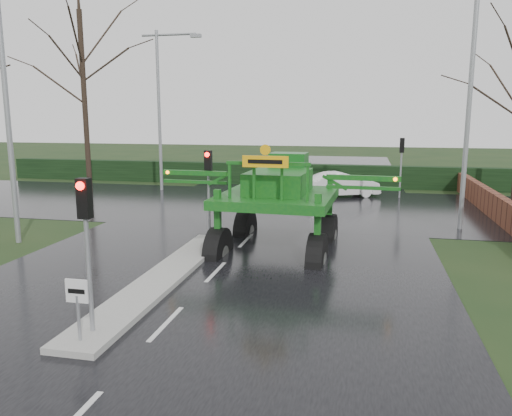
% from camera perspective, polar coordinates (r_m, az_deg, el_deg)
% --- Properties ---
extents(ground, '(140.00, 140.00, 0.00)m').
position_cam_1_polar(ground, '(12.13, -10.22, -12.95)').
color(ground, black).
rests_on(ground, ground).
extents(road_main, '(14.00, 80.00, 0.02)m').
position_cam_1_polar(road_main, '(21.26, 0.05, -2.51)').
color(road_main, black).
rests_on(road_main, ground).
extents(road_cross, '(80.00, 12.00, 0.02)m').
position_cam_1_polar(road_cross, '(27.04, 2.74, 0.30)').
color(road_cross, black).
rests_on(road_cross, ground).
extents(median_island, '(1.20, 10.00, 0.16)m').
position_cam_1_polar(median_island, '(15.16, -10.48, -7.77)').
color(median_island, gray).
rests_on(median_island, ground).
extents(hedge_row, '(44.00, 0.90, 1.50)m').
position_cam_1_polar(hedge_row, '(34.77, 4.93, 3.79)').
color(hedge_row, black).
rests_on(hedge_row, ground).
extents(brick_wall, '(0.40, 20.00, 1.20)m').
position_cam_1_polar(brick_wall, '(27.28, 25.05, 0.67)').
color(brick_wall, '#592D1E').
rests_on(brick_wall, ground).
extents(keep_left_sign, '(0.50, 0.07, 1.35)m').
position_cam_1_polar(keep_left_sign, '(11.08, -19.74, -9.86)').
color(keep_left_sign, gray).
rests_on(keep_left_sign, ground).
extents(traffic_signal_near, '(0.26, 0.33, 3.52)m').
position_cam_1_polar(traffic_signal_near, '(11.06, -18.89, -1.57)').
color(traffic_signal_near, gray).
rests_on(traffic_signal_near, ground).
extents(traffic_signal_mid, '(0.26, 0.33, 3.52)m').
position_cam_1_polar(traffic_signal_mid, '(18.76, -5.46, 3.71)').
color(traffic_signal_mid, gray).
rests_on(traffic_signal_mid, ground).
extents(traffic_signal_far, '(0.26, 0.33, 3.52)m').
position_cam_1_polar(traffic_signal_far, '(30.42, 16.30, 5.94)').
color(traffic_signal_far, gray).
rests_on(traffic_signal_far, ground).
extents(street_light_left_near, '(3.85, 0.30, 10.00)m').
position_cam_1_polar(street_light_left_near, '(20.57, -26.13, 12.80)').
color(street_light_left_near, gray).
rests_on(street_light_left_near, ground).
extents(street_light_right, '(3.85, 0.30, 10.00)m').
position_cam_1_polar(street_light_right, '(22.61, 22.54, 12.76)').
color(street_light_right, gray).
rests_on(street_light_right, ground).
extents(street_light_left_far, '(3.85, 0.30, 10.00)m').
position_cam_1_polar(street_light_left_far, '(32.78, -10.57, 12.43)').
color(street_light_left_far, gray).
rests_on(street_light_left_far, ground).
extents(tree_left_far, '(7.70, 7.70, 13.26)m').
position_cam_1_polar(tree_left_far, '(32.99, -19.16, 14.04)').
color(tree_left_far, black).
rests_on(tree_left_far, ground).
extents(crop_sprayer, '(8.66, 5.56, 4.84)m').
position_cam_1_polar(crop_sprayer, '(17.32, -4.20, 2.16)').
color(crop_sprayer, black).
rests_on(crop_sprayer, ground).
extents(white_sedan, '(4.72, 3.30, 1.47)m').
position_cam_1_polar(white_sedan, '(30.27, 9.68, 1.25)').
color(white_sedan, white).
rests_on(white_sedan, ground).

